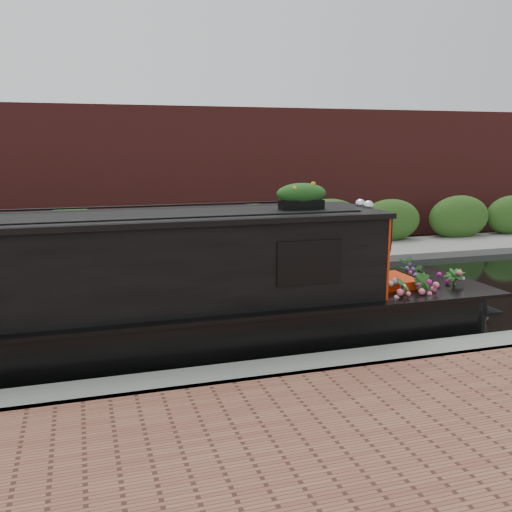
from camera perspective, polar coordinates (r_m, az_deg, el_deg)
name	(u,v)px	position (r m, az deg, el deg)	size (l,w,h in m)	color
ground	(212,312)	(10.21, -4.47, -5.65)	(80.00, 80.00, 0.00)	black
near_bank_coping	(271,386)	(7.22, 1.54, -12.91)	(40.00, 0.60, 0.50)	slate
far_bank_path	(173,265)	(14.21, -8.25, -0.94)	(40.00, 2.40, 0.34)	gray
far_hedge	(168,259)	(15.09, -8.80, -0.25)	(40.00, 1.10, 2.80)	#2E551C
far_brick_wall	(157,245)	(17.13, -9.86, 1.07)	(40.00, 1.00, 8.00)	maroon
narrowboat	(112,305)	(8.08, -14.17, -4.82)	(11.04, 1.98, 2.59)	black
rope_fender	(476,312)	(10.41, 21.13, -5.24)	(0.29, 0.29, 0.34)	olive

